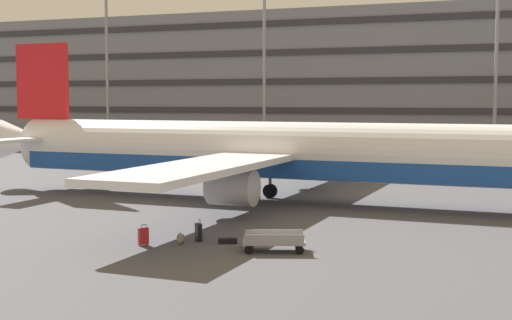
% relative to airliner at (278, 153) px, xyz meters
% --- Properties ---
extents(ground_plane, '(600.00, 600.00, 0.00)m').
position_rel_airliner_xyz_m(ground_plane, '(-1.06, 0.83, -3.04)').
color(ground_plane, '#4C4C51').
extents(terminal_structure, '(126.53, 18.91, 17.08)m').
position_rel_airliner_xyz_m(terminal_structure, '(-1.06, 48.26, 5.50)').
color(terminal_structure, slate).
rests_on(terminal_structure, ground_plane).
extents(airliner, '(43.33, 35.15, 10.29)m').
position_rel_airliner_xyz_m(airliner, '(0.00, 0.00, 0.00)').
color(airliner, silver).
rests_on(airliner, ground_plane).
extents(light_mast_far_left, '(1.80, 0.50, 22.48)m').
position_rel_airliner_xyz_m(light_mast_far_left, '(-33.78, 33.98, 9.90)').
color(light_mast_far_left, gray).
rests_on(light_mast_far_left, ground_plane).
extents(light_mast_left, '(1.80, 0.50, 18.98)m').
position_rel_airliner_xyz_m(light_mast_left, '(-13.30, 33.98, 8.09)').
color(light_mast_left, gray).
rests_on(light_mast_left, ground_plane).
extents(light_mast_center_left, '(1.80, 0.50, 21.23)m').
position_rel_airliner_xyz_m(light_mast_center_left, '(11.40, 33.98, 9.26)').
color(light_mast_center_left, gray).
rests_on(light_mast_center_left, ground_plane).
extents(suitcase_red, '(0.88, 0.74, 0.24)m').
position_rel_airliner_xyz_m(suitcase_red, '(2.11, -12.96, -2.93)').
color(suitcase_red, black).
rests_on(suitcase_red, ground_plane).
extents(suitcase_large, '(0.44, 0.44, 0.99)m').
position_rel_airliner_xyz_m(suitcase_large, '(0.71, -13.00, -2.61)').
color(suitcase_large, black).
rests_on(suitcase_large, ground_plane).
extents(suitcase_purple, '(0.42, 0.47, 0.94)m').
position_rel_airliner_xyz_m(suitcase_purple, '(-1.13, -14.70, -2.63)').
color(suitcase_purple, '#B21E23').
rests_on(suitcase_purple, ground_plane).
extents(backpack_orange, '(0.38, 0.28, 0.56)m').
position_rel_airliner_xyz_m(backpack_orange, '(0.26, -13.94, -2.80)').
color(backpack_orange, gray).
rests_on(backpack_orange, ground_plane).
extents(baggage_cart, '(3.34, 2.09, 0.82)m').
position_rel_airliner_xyz_m(baggage_cart, '(4.59, -13.82, -2.62)').
color(baggage_cart, gray).
rests_on(baggage_cart, ground_plane).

